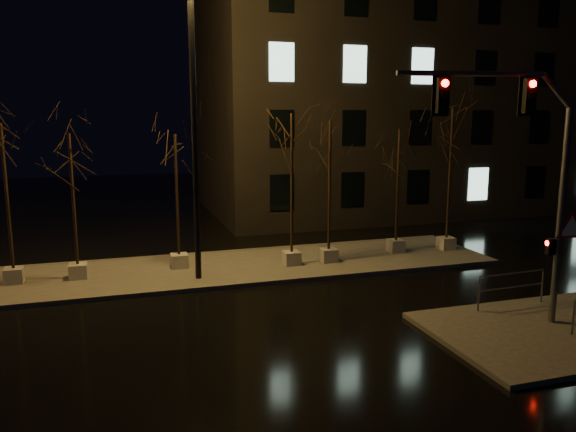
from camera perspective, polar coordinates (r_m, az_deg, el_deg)
name	(u,v)px	position (r m, az deg, el deg)	size (l,w,h in m)	color
ground	(270,320)	(17.53, -1.83, -10.50)	(90.00, 90.00, 0.00)	black
median	(230,267)	(23.06, -5.86, -5.22)	(22.00, 5.00, 0.15)	#4A4842
sidewalk_corner	(554,331)	(18.17, 25.38, -10.52)	(7.00, 5.00, 0.15)	#4A4842
building	(401,95)	(38.49, 11.36, 12.00)	(25.00, 12.00, 15.00)	black
tree_0	(4,160)	(22.23, -26.93, 5.13)	(1.80, 1.80, 5.93)	#A9A59E
tree_1	(71,167)	(21.90, -21.18, 4.71)	(1.80, 1.80, 5.54)	#A9A59E
tree_2	(176,165)	(22.35, -11.32, 5.13)	(1.80, 1.80, 5.45)	#A9A59E
tree_3	(292,148)	(22.30, 0.39, 6.93)	(1.80, 1.80, 6.28)	#A9A59E
tree_4	(330,153)	(22.89, 4.27, 6.42)	(1.80, 1.80, 5.98)	#A9A59E
tree_5	(399,157)	(25.00, 11.18, 5.92)	(1.80, 1.80, 5.60)	#A9A59E
tree_6	(451,140)	(26.03, 16.27, 7.43)	(1.80, 1.80, 6.53)	#A9A59E
traffic_signal_mast	(527,163)	(17.10, 23.12, 5.00)	(5.85, 1.05, 7.22)	slate
streetlight_main	(194,103)	(20.64, -9.57, 11.25)	(2.79, 0.94, 11.21)	black
guard_rail_a	(512,284)	(19.40, 21.77, -6.46)	(2.58, 0.17, 1.11)	slate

